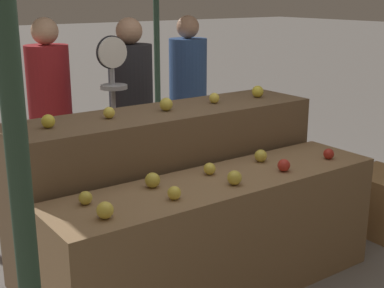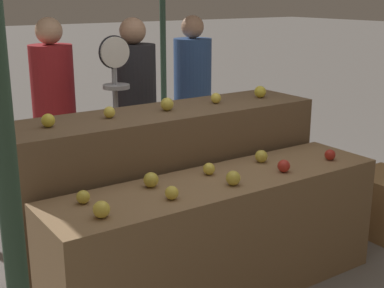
{
  "view_description": "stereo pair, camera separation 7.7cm",
  "coord_description": "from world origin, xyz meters",
  "px_view_note": "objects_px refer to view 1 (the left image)",
  "views": [
    {
      "loc": [
        -1.89,
        -2.35,
        1.83
      ],
      "look_at": [
        -0.0,
        0.3,
        0.91
      ],
      "focal_mm": 50.0,
      "sensor_mm": 36.0,
      "label": 1
    },
    {
      "loc": [
        -1.83,
        -2.39,
        1.83
      ],
      "look_at": [
        -0.0,
        0.3,
        0.91
      ],
      "focal_mm": 50.0,
      "sensor_mm": 36.0,
      "label": 2
    }
  ],
  "objects_px": {
    "person_customer_left": "(188,89)",
    "person_customer_right": "(50,104)",
    "wooden_crate_side": "(381,202)",
    "person_vendor_at_scale": "(131,103)",
    "produce_scale": "(114,95)"
  },
  "relations": [
    {
      "from": "person_customer_left",
      "to": "person_customer_right",
      "type": "xyz_separation_m",
      "value": [
        -1.39,
        -0.01,
        0.01
      ]
    },
    {
      "from": "person_customer_right",
      "to": "wooden_crate_side",
      "type": "xyz_separation_m",
      "value": [
        1.97,
        -1.84,
        -0.72
      ]
    },
    {
      "from": "person_vendor_at_scale",
      "to": "person_customer_left",
      "type": "bearing_deg",
      "value": -152.86
    },
    {
      "from": "person_customer_left",
      "to": "wooden_crate_side",
      "type": "bearing_deg",
      "value": 114.78
    },
    {
      "from": "person_customer_left",
      "to": "person_customer_right",
      "type": "distance_m",
      "value": 1.4
    },
    {
      "from": "wooden_crate_side",
      "to": "person_vendor_at_scale",
      "type": "bearing_deg",
      "value": 131.96
    },
    {
      "from": "person_customer_left",
      "to": "person_customer_right",
      "type": "relative_size",
      "value": 0.99
    },
    {
      "from": "person_vendor_at_scale",
      "to": "produce_scale",
      "type": "bearing_deg",
      "value": 50.94
    },
    {
      "from": "person_vendor_at_scale",
      "to": "person_customer_right",
      "type": "relative_size",
      "value": 1.0
    },
    {
      "from": "person_vendor_at_scale",
      "to": "person_customer_right",
      "type": "distance_m",
      "value": 0.66
    },
    {
      "from": "person_customer_right",
      "to": "wooden_crate_side",
      "type": "distance_m",
      "value": 2.79
    },
    {
      "from": "person_customer_left",
      "to": "wooden_crate_side",
      "type": "height_order",
      "value": "person_customer_left"
    },
    {
      "from": "person_customer_right",
      "to": "wooden_crate_side",
      "type": "relative_size",
      "value": 3.5
    },
    {
      "from": "person_customer_left",
      "to": "person_vendor_at_scale",
      "type": "bearing_deg",
      "value": 29.25
    },
    {
      "from": "person_vendor_at_scale",
      "to": "person_customer_left",
      "type": "distance_m",
      "value": 0.87
    }
  ]
}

